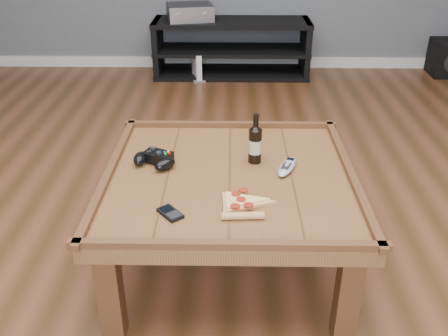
{
  "coord_description": "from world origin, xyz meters",
  "views": [
    {
      "loc": [
        0.01,
        -1.76,
        1.42
      ],
      "look_at": [
        -0.02,
        -0.07,
        0.52
      ],
      "focal_mm": 40.0,
      "sensor_mm": 36.0,
      "label": 1
    }
  ],
  "objects_px": {
    "game_controller": "(155,159)",
    "av_receiver": "(190,12)",
    "beer_bottle": "(255,143)",
    "pizza_slice": "(241,204)",
    "smartphone": "(170,213)",
    "game_console": "(197,68)",
    "media_console": "(231,49)",
    "coffee_table": "(230,187)",
    "remote_control": "(287,167)"
  },
  "relations": [
    {
      "from": "media_console",
      "to": "remote_control",
      "type": "distance_m",
      "value": 2.72
    },
    {
      "from": "smartphone",
      "to": "media_console",
      "type": "bearing_deg",
      "value": 46.48
    },
    {
      "from": "game_controller",
      "to": "media_console",
      "type": "bearing_deg",
      "value": 108.17
    },
    {
      "from": "game_controller",
      "to": "game_console",
      "type": "xyz_separation_m",
      "value": [
        0.0,
        2.51,
        -0.37
      ]
    },
    {
      "from": "beer_bottle",
      "to": "av_receiver",
      "type": "height_order",
      "value": "beer_bottle"
    },
    {
      "from": "remote_control",
      "to": "coffee_table",
      "type": "bearing_deg",
      "value": -146.99
    },
    {
      "from": "pizza_slice",
      "to": "smartphone",
      "type": "height_order",
      "value": "pizza_slice"
    },
    {
      "from": "game_controller",
      "to": "smartphone",
      "type": "bearing_deg",
      "value": -49.36
    },
    {
      "from": "beer_bottle",
      "to": "game_console",
      "type": "height_order",
      "value": "beer_bottle"
    },
    {
      "from": "game_controller",
      "to": "av_receiver",
      "type": "height_order",
      "value": "av_receiver"
    },
    {
      "from": "remote_control",
      "to": "smartphone",
      "type": "bearing_deg",
      "value": -120.72
    },
    {
      "from": "coffee_table",
      "to": "game_controller",
      "type": "distance_m",
      "value": 0.34
    },
    {
      "from": "smartphone",
      "to": "remote_control",
      "type": "height_order",
      "value": "remote_control"
    },
    {
      "from": "media_console",
      "to": "pizza_slice",
      "type": "height_order",
      "value": "media_console"
    },
    {
      "from": "beer_bottle",
      "to": "game_controller",
      "type": "distance_m",
      "value": 0.42
    },
    {
      "from": "game_controller",
      "to": "coffee_table",
      "type": "bearing_deg",
      "value": 10.47
    },
    {
      "from": "smartphone",
      "to": "beer_bottle",
      "type": "bearing_deg",
      "value": 13.19
    },
    {
      "from": "beer_bottle",
      "to": "remote_control",
      "type": "relative_size",
      "value": 1.14
    },
    {
      "from": "beer_bottle",
      "to": "game_console",
      "type": "relative_size",
      "value": 0.9
    },
    {
      "from": "media_console",
      "to": "game_controller",
      "type": "relative_size",
      "value": 7.22
    },
    {
      "from": "beer_bottle",
      "to": "pizza_slice",
      "type": "relative_size",
      "value": 0.79
    },
    {
      "from": "game_controller",
      "to": "av_receiver",
      "type": "relative_size",
      "value": 0.44
    },
    {
      "from": "coffee_table",
      "to": "beer_bottle",
      "type": "relative_size",
      "value": 4.77
    },
    {
      "from": "coffee_table",
      "to": "av_receiver",
      "type": "height_order",
      "value": "av_receiver"
    },
    {
      "from": "media_console",
      "to": "pizza_slice",
      "type": "xyz_separation_m",
      "value": [
        0.04,
        -2.99,
        0.21
      ]
    },
    {
      "from": "smartphone",
      "to": "game_console",
      "type": "height_order",
      "value": "smartphone"
    },
    {
      "from": "smartphone",
      "to": "remote_control",
      "type": "xyz_separation_m",
      "value": [
        0.44,
        0.34,
        0.01
      ]
    },
    {
      "from": "pizza_slice",
      "to": "remote_control",
      "type": "distance_m",
      "value": 0.34
    },
    {
      "from": "media_console",
      "to": "smartphone",
      "type": "height_order",
      "value": "media_console"
    },
    {
      "from": "beer_bottle",
      "to": "media_console",
      "type": "bearing_deg",
      "value": 92.28
    },
    {
      "from": "av_receiver",
      "to": "beer_bottle",
      "type": "bearing_deg",
      "value": -91.92
    },
    {
      "from": "game_controller",
      "to": "av_receiver",
      "type": "bearing_deg",
      "value": 116.03
    },
    {
      "from": "beer_bottle",
      "to": "game_console",
      "type": "bearing_deg",
      "value": 99.5
    },
    {
      "from": "smartphone",
      "to": "game_console",
      "type": "bearing_deg",
      "value": 52.4
    },
    {
      "from": "coffee_table",
      "to": "beer_bottle",
      "type": "distance_m",
      "value": 0.21
    },
    {
      "from": "pizza_slice",
      "to": "coffee_table",
      "type": "bearing_deg",
      "value": 97.53
    },
    {
      "from": "beer_bottle",
      "to": "game_controller",
      "type": "height_order",
      "value": "beer_bottle"
    },
    {
      "from": "media_console",
      "to": "av_receiver",
      "type": "xyz_separation_m",
      "value": [
        -0.37,
        -0.0,
        0.32
      ]
    },
    {
      "from": "coffee_table",
      "to": "media_console",
      "type": "relative_size",
      "value": 0.74
    },
    {
      "from": "media_console",
      "to": "smartphone",
      "type": "bearing_deg",
      "value": -93.9
    },
    {
      "from": "smartphone",
      "to": "av_receiver",
      "type": "relative_size",
      "value": 0.25
    },
    {
      "from": "smartphone",
      "to": "av_receiver",
      "type": "bearing_deg",
      "value": 53.39
    },
    {
      "from": "beer_bottle",
      "to": "remote_control",
      "type": "bearing_deg",
      "value": -27.43
    },
    {
      "from": "av_receiver",
      "to": "game_console",
      "type": "distance_m",
      "value": 0.49
    },
    {
      "from": "media_console",
      "to": "game_controller",
      "type": "distance_m",
      "value": 2.7
    },
    {
      "from": "coffee_table",
      "to": "av_receiver",
      "type": "xyz_separation_m",
      "value": [
        -0.37,
        2.75,
        0.18
      ]
    },
    {
      "from": "beer_bottle",
      "to": "smartphone",
      "type": "distance_m",
      "value": 0.52
    },
    {
      "from": "coffee_table",
      "to": "game_console",
      "type": "relative_size",
      "value": 4.32
    },
    {
      "from": "game_console",
      "to": "beer_bottle",
      "type": "bearing_deg",
      "value": -99.52
    },
    {
      "from": "beer_bottle",
      "to": "game_controller",
      "type": "relative_size",
      "value": 1.11
    }
  ]
}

